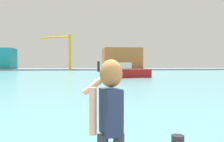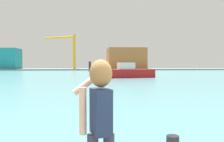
# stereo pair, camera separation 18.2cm
# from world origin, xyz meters

# --- Properties ---
(ground_plane) EXTENTS (220.00, 220.00, 0.00)m
(ground_plane) POSITION_xyz_m (0.00, 50.00, 0.00)
(ground_plane) COLOR #334751
(harbor_water) EXTENTS (140.00, 100.00, 0.02)m
(harbor_water) POSITION_xyz_m (0.00, 52.00, 0.01)
(harbor_water) COLOR #599EA8
(harbor_water) RESTS_ON ground_plane
(far_shore_dock) EXTENTS (140.00, 20.00, 0.49)m
(far_shore_dock) POSITION_xyz_m (0.00, 92.00, 0.24)
(far_shore_dock) COLOR gray
(far_shore_dock) RESTS_ON ground_plane
(person_photographer) EXTENTS (0.54, 0.54, 1.74)m
(person_photographer) POSITION_xyz_m (-0.90, 0.23, 1.61)
(person_photographer) COLOR #2D3342
(person_photographer) RESTS_ON quay_promenade
(boat_moored) EXTENTS (7.71, 3.28, 2.45)m
(boat_moored) POSITION_xyz_m (5.70, 35.97, 0.91)
(boat_moored) COLOR #B21919
(boat_moored) RESTS_ON harbor_water
(warehouse_right) EXTENTS (14.43, 13.07, 7.94)m
(warehouse_right) POSITION_xyz_m (13.58, 92.30, 4.46)
(warehouse_right) COLOR #B26633
(warehouse_right) RESTS_ON far_shore_dock
(port_crane) EXTENTS (11.84, 7.43, 12.48)m
(port_crane) POSITION_xyz_m (-8.17, 87.50, 8.57)
(port_crane) COLOR yellow
(port_crane) RESTS_ON far_shore_dock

